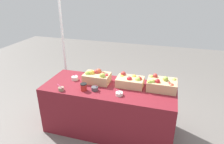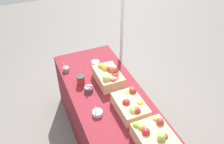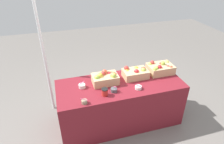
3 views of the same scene
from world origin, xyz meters
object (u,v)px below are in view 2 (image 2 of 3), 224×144
at_px(sample_bowl_mid, 66,69).
at_px(apple_crate_left, 156,140).
at_px(sample_bowl_far, 96,63).
at_px(tent_pole, 122,20).
at_px(apple_crate_right, 109,76).
at_px(apple_crate_middle, 131,106).
at_px(coffee_cup, 81,80).
at_px(sample_bowl_extra, 97,113).
at_px(sample_bowl_near, 89,89).

bearing_deg(sample_bowl_mid, apple_crate_left, 18.15).
xyz_separation_m(sample_bowl_far, tent_pole, (-0.48, 0.58, 0.26)).
relative_size(apple_crate_right, tent_pole, 0.19).
bearing_deg(sample_bowl_far, apple_crate_left, 3.02).
bearing_deg(sample_bowl_mid, apple_crate_right, 45.56).
relative_size(sample_bowl_far, tent_pole, 0.05).
xyz_separation_m(apple_crate_middle, coffee_cup, (-0.58, -0.33, -0.02)).
bearing_deg(sample_bowl_extra, sample_bowl_near, 174.73).
bearing_deg(sample_bowl_extra, apple_crate_right, 145.11).
relative_size(apple_crate_left, apple_crate_middle, 1.04).
bearing_deg(apple_crate_middle, sample_bowl_near, -147.37).
distance_m(coffee_cup, tent_pole, 1.16).
xyz_separation_m(apple_crate_middle, tent_pole, (-1.34, 0.52, 0.22)).
relative_size(sample_bowl_near, tent_pole, 0.05).
height_order(apple_crate_left, sample_bowl_mid, apple_crate_left).
bearing_deg(apple_crate_right, sample_bowl_mid, -134.44).
height_order(sample_bowl_mid, coffee_cup, coffee_cup).
bearing_deg(tent_pole, sample_bowl_far, -50.16).
height_order(apple_crate_left, apple_crate_middle, apple_crate_left).
bearing_deg(sample_bowl_near, apple_crate_left, 18.55).
bearing_deg(sample_bowl_mid, sample_bowl_extra, 7.48).
relative_size(apple_crate_right, sample_bowl_near, 3.80).
xyz_separation_m(apple_crate_left, sample_bowl_mid, (-1.32, -0.43, -0.05)).
distance_m(apple_crate_middle, sample_bowl_extra, 0.33).
bearing_deg(apple_crate_right, apple_crate_middle, 2.88).
distance_m(sample_bowl_far, tent_pole, 0.80).
height_order(apple_crate_right, sample_bowl_extra, apple_crate_right).
relative_size(apple_crate_left, sample_bowl_far, 3.84).
distance_m(sample_bowl_extra, tent_pole, 1.53).
bearing_deg(apple_crate_right, sample_bowl_near, -77.71).
height_order(sample_bowl_near, coffee_cup, coffee_cup).
relative_size(apple_crate_left, tent_pole, 0.19).
xyz_separation_m(apple_crate_right, sample_bowl_extra, (0.41, -0.29, -0.06)).
relative_size(sample_bowl_near, sample_bowl_extra, 1.03).
bearing_deg(apple_crate_left, apple_crate_middle, -178.13).
xyz_separation_m(sample_bowl_near, sample_bowl_far, (-0.42, 0.23, 0.00)).
height_order(apple_crate_middle, apple_crate_right, apple_crate_right).
relative_size(apple_crate_left, sample_bowl_mid, 4.00).
distance_m(apple_crate_left, sample_bowl_extra, 0.62).
bearing_deg(sample_bowl_far, sample_bowl_near, -28.67).
height_order(sample_bowl_near, sample_bowl_mid, same).
distance_m(apple_crate_right, sample_bowl_mid, 0.56).
xyz_separation_m(sample_bowl_mid, coffee_cup, (0.30, 0.09, 0.03)).
bearing_deg(apple_crate_middle, tent_pole, 158.63).
distance_m(apple_crate_right, coffee_cup, 0.32).
bearing_deg(apple_crate_middle, apple_crate_right, -177.12).
height_order(apple_crate_left, tent_pole, tent_pole).
distance_m(apple_crate_middle, coffee_cup, 0.67).
bearing_deg(coffee_cup, apple_crate_middle, 29.11).
height_order(apple_crate_middle, sample_bowl_far, apple_crate_middle).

